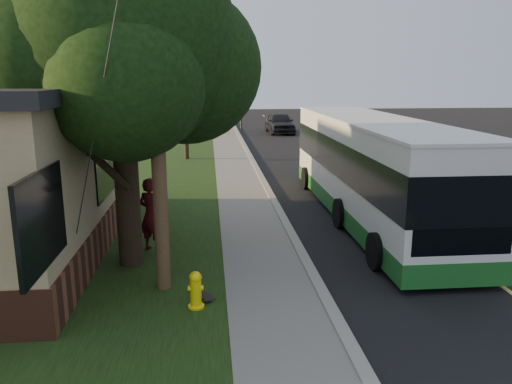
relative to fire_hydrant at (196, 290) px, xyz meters
The scene contains 16 objects.
ground 2.64m from the fire_hydrant, ahead, with size 120.00×120.00×0.00m, color black.
road 11.99m from the fire_hydrant, 56.58° to the left, with size 8.00×80.00×0.01m, color black.
curb 10.34m from the fire_hydrant, 75.43° to the left, with size 0.25×80.00×0.12m, color gray.
sidewalk 10.13m from the fire_hydrant, 80.91° to the left, with size 2.00×80.00×0.08m, color slate.
grass_verge 10.19m from the fire_hydrant, 100.76° to the left, with size 5.00×80.00×0.07m, color black.
fire_hydrant is the anchor object (origin of this frame).
utility_pole 4.37m from the fire_hydrant, 125.38° to the left, with size 2.86×3.21×9.07m.
leafy_tree 5.65m from the fire_hydrant, 120.67° to the left, with size 6.30×6.00×7.80m.
bare_tree_near 18.10m from the fire_hydrant, 92.86° to the left, with size 1.38×1.21×4.31m.
bare_tree_far 30.04m from the fire_hydrant, 90.76° to the left, with size 1.38×1.21×4.03m.
traffic_signal 34.25m from the fire_hydrant, 84.79° to the left, with size 0.18×0.22×5.50m.
transit_bus 8.20m from the fire_hydrant, 48.07° to the left, with size 2.72×11.78×3.19m.
skateboarder 3.65m from the fire_hydrant, 109.37° to the left, with size 0.70×0.46×1.91m, color #470E11.
skateboard_main 0.61m from the fire_hydrant, 79.03° to the left, with size 0.57×0.86×0.08m.
dumpster 9.51m from the fire_hydrant, 122.05° to the left, with size 1.64×1.41×1.26m.
distant_car 31.13m from the fire_hydrant, 78.96° to the left, with size 1.95×4.85×1.65m, color black.
Camera 1 is at (-2.28, -9.03, 4.47)m, focal length 35.00 mm.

